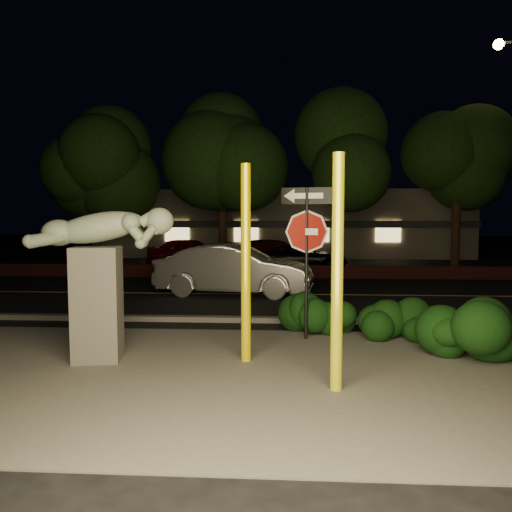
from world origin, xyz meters
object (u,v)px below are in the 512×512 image
Objects in this scene: yellow_pole_left at (246,264)px; parked_car_dark at (303,257)px; signpost at (307,232)px; silver_sedan at (234,270)px; parked_car_red at (192,253)px; sculpture at (99,267)px; yellow_pole_right at (337,274)px; parked_car_darkred at (275,254)px.

parked_car_dark is at bearing 84.37° from yellow_pole_left.
silver_sedan is at bearing 121.96° from signpost.
yellow_pole_left is at bearing -170.19° from parked_car_red.
silver_sedan is 1.14× the size of parked_car_red.
parked_car_dark is at bearing -102.60° from parked_car_red.
parked_car_dark is at bearing 65.19° from sculpture.
parked_car_dark is (5.28, -0.78, -0.13)m from parked_car_red.
signpost is 1.16× the size of sculpture.
signpost is 3.92m from sculpture.
parked_car_red is (-4.91, 13.77, -1.42)m from signpost.
signpost is 0.71× the size of parked_car_red.
yellow_pole_right reaches higher than sculpture.
yellow_pole_left is at bearing 176.50° from parked_car_dark.
sculpture is 7.36m from silver_sedan.
parked_car_red is (-2.92, 8.25, -0.08)m from silver_sedan.
sculpture is 0.54× the size of silver_sedan.
signpost is at bearing 95.95° from yellow_pole_right.
parked_car_darkred is (-1.21, 16.24, -0.96)m from yellow_pole_right.
signpost reaches higher than parked_car_dark.
signpost is at bearing 158.75° from parked_car_darkred.
sculpture is at bearing -179.12° from parked_car_red.
parked_car_red is 4.02m from parked_car_darkred.
signpost is 14.69m from parked_car_red.
silver_sedan is at bearing 105.24° from yellow_pole_right.
signpost is 0.71× the size of parked_car_dark.
yellow_pole_left is 2.46m from sculpture.
sculpture is 0.62× the size of parked_car_dark.
yellow_pole_right reaches higher than parked_car_dark.
yellow_pole_right is 8.77m from silver_sedan.
sculpture is 0.55× the size of parked_car_darkred.
silver_sedan is (-2.29, 8.42, -0.86)m from yellow_pole_right.
yellow_pole_left is 1.28× the size of sculpture.
signpost reaches higher than silver_sedan.
signpost is at bearing 55.82° from yellow_pole_left.
sculpture reaches higher than parked_car_dark.
sculpture is (-3.83, 1.27, -0.06)m from yellow_pole_right.
sculpture reaches higher than silver_sedan.
yellow_pole_left is 15.85m from parked_car_red.
silver_sedan is at bearing 164.60° from parked_car_dark.
parked_car_darkred is at bearing -100.48° from parked_car_red.
yellow_pole_right is 4.04m from sculpture.
sculpture is at bearing 174.85° from silver_sedan.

